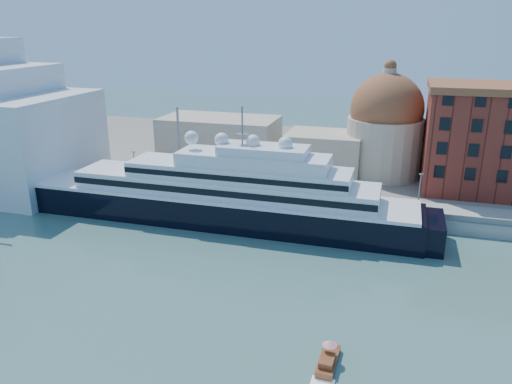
% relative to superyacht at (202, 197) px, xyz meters
% --- Properties ---
extents(ground, '(400.00, 400.00, 0.00)m').
position_rel_superyacht_xyz_m(ground, '(10.95, -23.00, -4.63)').
color(ground, '#3B6563').
rests_on(ground, ground).
extents(quay, '(180.00, 10.00, 2.50)m').
position_rel_superyacht_xyz_m(quay, '(10.95, 11.00, -3.38)').
color(quay, gray).
rests_on(quay, ground).
extents(land, '(260.00, 72.00, 2.00)m').
position_rel_superyacht_xyz_m(land, '(10.95, 52.00, -3.63)').
color(land, slate).
rests_on(land, ground).
extents(quay_fence, '(180.00, 0.10, 1.20)m').
position_rel_superyacht_xyz_m(quay_fence, '(10.95, 6.50, -1.53)').
color(quay_fence, slate).
rests_on(quay_fence, quay).
extents(superyacht, '(89.80, 12.45, 26.84)m').
position_rel_superyacht_xyz_m(superyacht, '(0.00, 0.00, 0.00)').
color(superyacht, black).
rests_on(superyacht, ground).
extents(service_barge, '(11.21, 6.96, 2.39)m').
position_rel_superyacht_xyz_m(service_barge, '(-20.50, -0.49, -3.94)').
color(service_barge, white).
rests_on(service_barge, ground).
extents(water_taxi, '(2.15, 5.94, 2.79)m').
position_rel_superyacht_xyz_m(water_taxi, '(30.91, -37.77, -3.96)').
color(water_taxi, maroon).
rests_on(water_taxi, ground).
extents(church, '(66.00, 18.00, 25.50)m').
position_rel_superyacht_xyz_m(church, '(17.34, 34.72, 6.28)').
color(church, beige).
rests_on(church, land).
extents(lamp_posts, '(120.80, 2.40, 18.00)m').
position_rel_superyacht_xyz_m(lamp_posts, '(-1.72, 9.27, 5.21)').
color(lamp_posts, slate).
rests_on(lamp_posts, quay).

